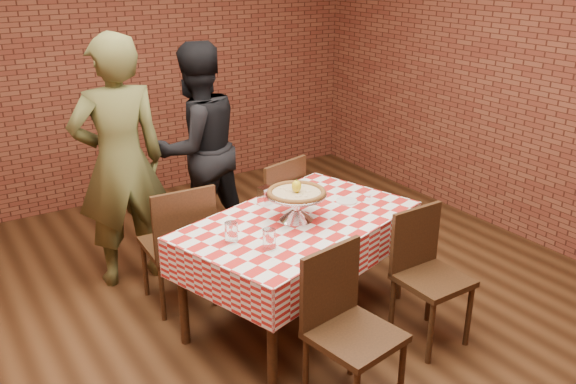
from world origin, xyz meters
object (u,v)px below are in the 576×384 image
object	(u,v)px
diner_olive	(120,163)
pizza_stand	(296,207)
chair_near_right	(433,281)
diner_black	(197,148)
chair_far_left	(177,243)
table	(298,271)
condiment_caddy	(265,196)
water_glass_left	(269,239)
chair_far_right	(267,211)
chair_near_left	(355,335)
pizza	(296,193)
water_glass_right	(231,232)

from	to	relation	value
diner_olive	pizza_stand	bearing A→B (deg)	125.21
chair_near_right	diner_black	xyz separation A→B (m)	(-0.62, 2.11, 0.43)
pizza_stand	diner_black	xyz separation A→B (m)	(-0.03, 1.44, 0.02)
diner_olive	chair_far_left	bearing A→B (deg)	112.32
table	diner_olive	bearing A→B (deg)	122.84
condiment_caddy	chair_far_left	distance (m)	0.73
water_glass_left	chair_far_right	distance (m)	1.30
chair_near_left	condiment_caddy	bearing A→B (deg)	73.08
pizza	chair_far_right	world-z (taller)	pizza
table	diner_olive	distance (m)	1.53
water_glass_right	diner_olive	bearing A→B (deg)	101.22
chair_far_right	diner_olive	distance (m)	1.19
table	water_glass_left	world-z (taller)	water_glass_left
pizza_stand	diner_olive	size ratio (longest dim) A/B	0.21
table	pizza_stand	bearing A→B (deg)	159.45
table	water_glass_right	size ratio (longest dim) A/B	12.34
chair_far_right	diner_olive	xyz separation A→B (m)	(-1.02, 0.38, 0.48)
diner_black	water_glass_left	bearing A→B (deg)	70.54
water_glass_left	chair_near_left	bearing A→B (deg)	-75.40
condiment_caddy	diner_black	bearing A→B (deg)	78.66
diner_olive	water_glass_right	bearing A→B (deg)	103.91
pizza	water_glass_left	distance (m)	0.47
pizza	condiment_caddy	world-z (taller)	pizza
chair_near_left	table	bearing A→B (deg)	67.01
pizza_stand	condiment_caddy	xyz separation A→B (m)	(-0.04, 0.33, -0.03)
pizza_stand	condiment_caddy	distance (m)	0.33
pizza	chair_near_left	bearing A→B (deg)	-103.13
chair_near_left	diner_black	distance (m)	2.37
diner_black	chair_near_right	bearing A→B (deg)	98.03
pizza_stand	diner_olive	xyz separation A→B (m)	(-0.76, 1.19, 0.10)
water_glass_left	chair_near_left	size ratio (longest dim) A/B	0.14
water_glass_right	chair_far_left	xyz separation A→B (m)	(-0.06, 0.73, -0.36)
table	condiment_caddy	size ratio (longest dim) A/B	12.23
pizza_stand	diner_black	size ratio (longest dim) A/B	0.23
chair_near_left	diner_olive	size ratio (longest dim) A/B	0.48
chair_far_right	diner_black	bearing A→B (deg)	-79.39
chair_far_left	diner_black	xyz separation A→B (m)	(0.54, 0.77, 0.41)
chair_near_left	water_glass_right	bearing A→B (deg)	101.13
water_glass_right	chair_far_left	bearing A→B (deg)	94.87
chair_near_left	chair_far_left	world-z (taller)	chair_far_left
table	water_glass_left	bearing A→B (deg)	-145.22
chair_far_left	chair_far_right	size ratio (longest dim) A/B	1.01
chair_near_left	chair_far_right	bearing A→B (deg)	65.52
condiment_caddy	water_glass_right	bearing A→B (deg)	-151.25
pizza_stand	pizza	xyz separation A→B (m)	(-0.00, 0.00, 0.09)
pizza_stand	diner_olive	bearing A→B (deg)	122.52
water_glass_right	diner_olive	world-z (taller)	diner_olive
pizza_stand	water_glass_left	world-z (taller)	pizza_stand
water_glass_right	chair_far_left	world-z (taller)	chair_far_left
condiment_caddy	diner_olive	bearing A→B (deg)	118.81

